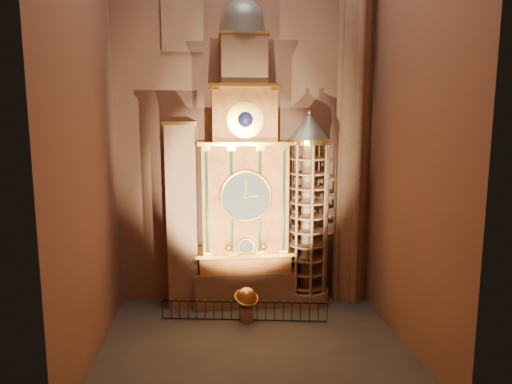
{
  "coord_description": "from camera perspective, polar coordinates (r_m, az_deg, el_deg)",
  "views": [
    {
      "loc": [
        -1.95,
        -19.66,
        10.24
      ],
      "look_at": [
        0.44,
        3.0,
        6.67
      ],
      "focal_mm": 32.0,
      "sensor_mm": 36.0,
      "label": 1
    }
  ],
  "objects": [
    {
      "name": "stair_turret",
      "position": [
        25.46,
        6.47,
        -2.42
      ],
      "size": [
        2.5,
        2.5,
        10.8
      ],
      "color": "#8C634C",
      "rests_on": "floor"
    },
    {
      "name": "wall_right",
      "position": [
        21.62,
        18.77,
        10.45
      ],
      "size": [
        0.0,
        22.0,
        22.0
      ],
      "primitive_type": "plane",
      "rotation": [
        1.57,
        0.0,
        -1.57
      ],
      "color": "brown",
      "rests_on": "floor"
    },
    {
      "name": "stained_glass_window",
      "position": [
        26.37,
        -9.27,
        22.52
      ],
      "size": [
        2.2,
        0.14,
        5.2
      ],
      "color": "navy",
      "rests_on": "wall_back"
    },
    {
      "name": "portrait_tower",
      "position": [
        25.21,
        -9.2,
        -2.87
      ],
      "size": [
        1.8,
        1.6,
        10.2
      ],
      "color": "#8C634C",
      "rests_on": "floor"
    },
    {
      "name": "gothic_pier",
      "position": [
        25.96,
        12.26,
        10.38
      ],
      "size": [
        2.04,
        2.04,
        22.0
      ],
      "color": "#8C634C",
      "rests_on": "floor"
    },
    {
      "name": "floor",
      "position": [
        22.26,
        -0.33,
        -18.49
      ],
      "size": [
        14.0,
        14.0,
        0.0
      ],
      "primitive_type": "plane",
      "color": "#383330",
      "rests_on": "ground"
    },
    {
      "name": "wall_left",
      "position": [
        20.32,
        -20.76,
        10.48
      ],
      "size": [
        0.0,
        22.0,
        22.0
      ],
      "primitive_type": "plane",
      "rotation": [
        1.57,
        0.0,
        1.57
      ],
      "color": "brown",
      "rests_on": "floor"
    },
    {
      "name": "astronomical_clock",
      "position": [
        24.96,
        -1.47,
        0.69
      ],
      "size": [
        5.6,
        2.41,
        16.7
      ],
      "color": "#8C634C",
      "rests_on": "floor"
    },
    {
      "name": "wall_back",
      "position": [
        25.75,
        -1.7,
        10.59
      ],
      "size": [
        22.0,
        0.0,
        22.0
      ],
      "primitive_type": "plane",
      "rotation": [
        1.57,
        0.0,
        0.0
      ],
      "color": "brown",
      "rests_on": "floor"
    },
    {
      "name": "iron_railing",
      "position": [
        24.22,
        -1.5,
        -14.68
      ],
      "size": [
        8.4,
        1.31,
        1.02
      ],
      "color": "black",
      "rests_on": "floor"
    },
    {
      "name": "celestial_globe",
      "position": [
        24.05,
        -1.19,
        -13.49
      ],
      "size": [
        1.59,
        1.55,
        1.81
      ],
      "color": "#8C634C",
      "rests_on": "floor"
    }
  ]
}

